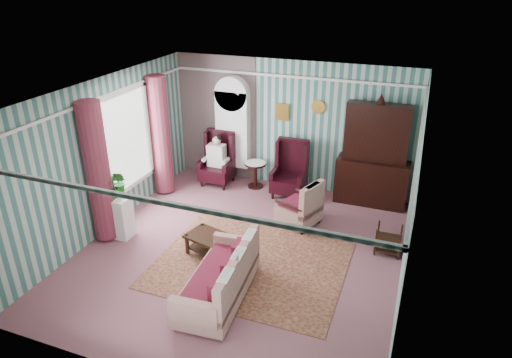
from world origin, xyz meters
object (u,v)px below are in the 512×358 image
at_px(round_side_table, 255,175).
at_px(coffee_table, 212,246).
at_px(floral_armchair, 299,203).
at_px(dresser_hutch, 375,152).
at_px(wingback_left, 217,159).
at_px(bookcase, 233,135).
at_px(sofa, 217,272).
at_px(nest_table, 388,239).
at_px(plant_stand, 117,217).
at_px(wingback_right, 289,170).
at_px(seated_woman, 217,160).

bearing_deg(round_side_table, coffee_table, -84.55).
bearing_deg(floral_armchair, coffee_table, 165.26).
distance_m(dresser_hutch, wingback_left, 3.55).
relative_size(bookcase, sofa, 1.23).
bearing_deg(coffee_table, dresser_hutch, 52.37).
bearing_deg(floral_armchair, nest_table, -82.95).
bearing_deg(floral_armchair, plant_stand, 137.70).
xyz_separation_m(sofa, floral_armchair, (0.54, 2.63, -0.03)).
height_order(wingback_right, plant_stand, wingback_right).
height_order(nest_table, floral_armchair, floral_armchair).
bearing_deg(bookcase, nest_table, -26.92).
bearing_deg(coffee_table, floral_armchair, 55.06).
bearing_deg(plant_stand, sofa, -21.68).
bearing_deg(bookcase, plant_stand, -108.49).
height_order(dresser_hutch, seated_woman, dresser_hutch).
relative_size(bookcase, seated_woman, 1.90).
relative_size(seated_woman, plant_stand, 1.47).
relative_size(wingback_right, coffee_table, 1.35).
relative_size(wingback_right, sofa, 0.68).
bearing_deg(nest_table, coffee_table, -157.56).
bearing_deg(dresser_hutch, wingback_right, -171.23).
distance_m(round_side_table, plant_stand, 3.36).
bearing_deg(coffee_table, plant_stand, -179.85).
height_order(bookcase, sofa, bookcase).
xyz_separation_m(bookcase, wingback_left, (-0.25, -0.39, -0.50)).
bearing_deg(sofa, floral_armchair, -15.68).
height_order(wingback_right, floral_armchair, wingback_right).
xyz_separation_m(round_side_table, plant_stand, (-1.70, -2.90, 0.10)).
bearing_deg(nest_table, wingback_right, 146.25).
bearing_deg(sofa, wingback_left, 21.00).
relative_size(plant_stand, floral_armchair, 0.87).
relative_size(nest_table, plant_stand, 0.68).
xyz_separation_m(wingback_right, coffee_table, (-0.57, -2.74, -0.43)).
distance_m(seated_woman, nest_table, 4.37).
bearing_deg(nest_table, floral_armchair, 166.85).
relative_size(bookcase, plant_stand, 2.80).
relative_size(dresser_hutch, round_side_table, 3.93).
xyz_separation_m(nest_table, floral_armchair, (-1.77, 0.41, 0.19)).
xyz_separation_m(seated_woman, plant_stand, (-0.80, -2.75, -0.19)).
bearing_deg(wingback_left, plant_stand, -106.22).
xyz_separation_m(dresser_hutch, plant_stand, (-4.30, -3.02, -0.78)).
bearing_deg(sofa, plant_stand, 64.33).
bearing_deg(sofa, nest_table, -50.24).
bearing_deg(plant_stand, wingback_left, 73.78).
bearing_deg(floral_armchair, sofa, -171.48).
bearing_deg(floral_armchair, bookcase, 73.54).
relative_size(dresser_hutch, coffee_table, 2.55).
distance_m(wingback_left, seated_woman, 0.04).
distance_m(bookcase, seated_woman, 0.70).
relative_size(wingback_left, sofa, 0.68).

